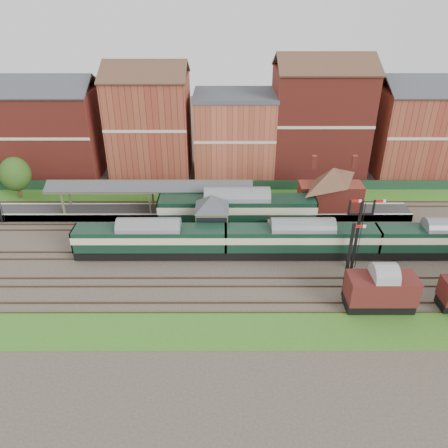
{
  "coord_description": "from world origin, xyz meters",
  "views": [
    {
      "loc": [
        -1.69,
        -41.09,
        26.7
      ],
      "look_at": [
        -1.63,
        2.0,
        3.0
      ],
      "focal_mm": 35.0,
      "sensor_mm": 36.0,
      "label": 1
    }
  ],
  "objects_px": {
    "semaphore_bracket": "(358,231)",
    "dmu_train": "(301,239)",
    "goods_van_a": "(381,290)",
    "signal_box": "(212,217)",
    "platform_railcar": "(237,209)"
  },
  "relations": [
    {
      "from": "signal_box",
      "to": "semaphore_bracket",
      "type": "distance_m",
      "value": 16.16
    },
    {
      "from": "signal_box",
      "to": "goods_van_a",
      "type": "distance_m",
      "value": 19.99
    },
    {
      "from": "semaphore_bracket",
      "to": "goods_van_a",
      "type": "bearing_deg",
      "value": -83.64
    },
    {
      "from": "semaphore_bracket",
      "to": "goods_van_a",
      "type": "height_order",
      "value": "semaphore_bracket"
    },
    {
      "from": "signal_box",
      "to": "goods_van_a",
      "type": "relative_size",
      "value": 0.97
    },
    {
      "from": "platform_railcar",
      "to": "goods_van_a",
      "type": "height_order",
      "value": "platform_railcar"
    },
    {
      "from": "dmu_train",
      "to": "goods_van_a",
      "type": "xyz_separation_m",
      "value": [
        5.9,
        -9.0,
        -0.11
      ]
    },
    {
      "from": "platform_railcar",
      "to": "signal_box",
      "type": "bearing_deg",
      "value": -132.3
    },
    {
      "from": "semaphore_bracket",
      "to": "platform_railcar",
      "type": "height_order",
      "value": "semaphore_bracket"
    },
    {
      "from": "dmu_train",
      "to": "goods_van_a",
      "type": "height_order",
      "value": "dmu_train"
    },
    {
      "from": "semaphore_bracket",
      "to": "dmu_train",
      "type": "relative_size",
      "value": 0.16
    },
    {
      "from": "semaphore_bracket",
      "to": "platform_railcar",
      "type": "bearing_deg",
      "value": 143.31
    },
    {
      "from": "signal_box",
      "to": "semaphore_bracket",
      "type": "bearing_deg",
      "value": -20.92
    },
    {
      "from": "signal_box",
      "to": "dmu_train",
      "type": "xyz_separation_m",
      "value": [
        9.87,
        -3.25,
        -0.94
      ]
    },
    {
      "from": "dmu_train",
      "to": "goods_van_a",
      "type": "distance_m",
      "value": 10.76
    }
  ]
}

